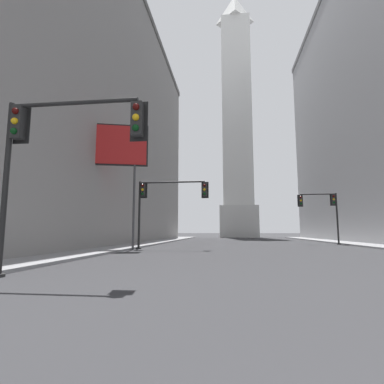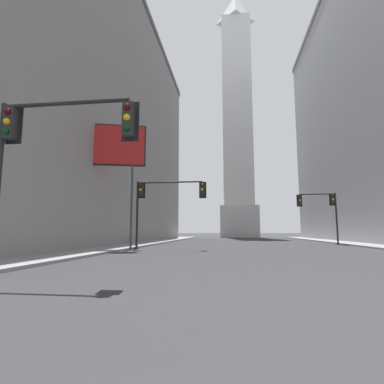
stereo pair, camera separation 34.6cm
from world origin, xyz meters
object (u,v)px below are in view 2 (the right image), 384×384
traffic_light_mid_right (323,205)px  obelisk (237,117)px  traffic_light_near_left (45,141)px  billboard_sign (106,148)px  traffic_light_mid_left (161,197)px

traffic_light_mid_right → obelisk: bearing=102.8°
obelisk → traffic_light_mid_right: 43.43m
traffic_light_near_left → traffic_light_mid_right: bearing=57.7°
traffic_light_near_left → billboard_sign: bearing=105.9°
traffic_light_mid_left → billboard_sign: size_ratio=0.59×
billboard_sign → traffic_light_mid_right: bearing=30.7°
traffic_light_near_left → traffic_light_mid_left: traffic_light_near_left is taller
traffic_light_mid_left → traffic_light_mid_right: bearing=33.3°
obelisk → billboard_sign: obelisk is taller
obelisk → traffic_light_mid_left: obelisk is taller
obelisk → traffic_light_mid_left: bearing=-99.4°
traffic_light_mid_right → billboard_sign: size_ratio=0.55×
traffic_light_near_left → billboard_sign: size_ratio=0.57×
obelisk → traffic_light_mid_left: 51.90m
traffic_light_mid_left → billboard_sign: (-4.15, -1.50, 3.78)m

